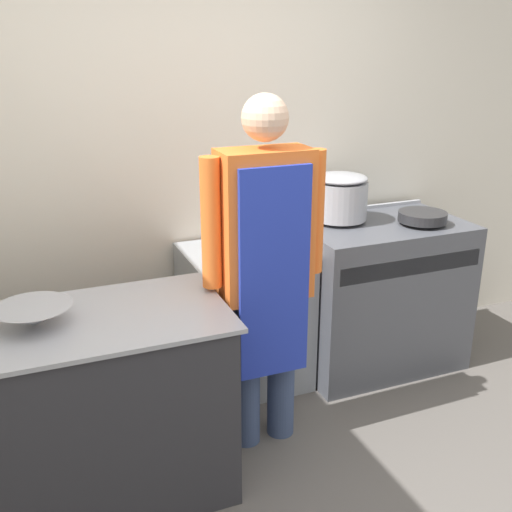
{
  "coord_description": "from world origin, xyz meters",
  "views": [
    {
      "loc": [
        -0.94,
        -1.66,
        1.94
      ],
      "look_at": [
        0.1,
        0.9,
        0.96
      ],
      "focal_mm": 42.0,
      "sensor_mm": 36.0,
      "label": 1
    }
  ],
  "objects": [
    {
      "name": "stove",
      "position": [
        1.05,
        1.25,
        0.46
      ],
      "size": [
        1.01,
        0.66,
        0.94
      ],
      "color": "#4C4F56",
      "rests_on": "ground_plane"
    },
    {
      "name": "saute_pan",
      "position": [
        1.26,
        1.14,
        0.97
      ],
      "size": [
        0.29,
        0.29,
        0.06
      ],
      "color": "#262628",
      "rests_on": "stove"
    },
    {
      "name": "wall_back",
      "position": [
        0.0,
        1.66,
        1.35
      ],
      "size": [
        8.0,
        0.05,
        2.7
      ],
      "color": "silver",
      "rests_on": "ground_plane"
    },
    {
      "name": "person_cook",
      "position": [
        0.09,
        0.77,
        0.99
      ],
      "size": [
        0.61,
        0.24,
        1.74
      ],
      "color": "#38476B",
      "rests_on": "ground_plane"
    },
    {
      "name": "mixing_bowl",
      "position": [
        -0.95,
        0.7,
        0.91
      ],
      "size": [
        0.31,
        0.31,
        0.08
      ],
      "color": "#9EA0A8",
      "rests_on": "prep_counter"
    },
    {
      "name": "fridge_unit",
      "position": [
        0.2,
        1.33,
        0.42
      ],
      "size": [
        0.68,
        0.57,
        0.84
      ],
      "color": "#93999E",
      "rests_on": "ground_plane"
    },
    {
      "name": "stock_pot",
      "position": [
        0.83,
        1.37,
        1.08
      ],
      "size": [
        0.32,
        0.32,
        0.28
      ],
      "color": "#9EA0A8",
      "rests_on": "stove"
    },
    {
      "name": "prep_counter",
      "position": [
        -0.86,
        0.68,
        0.44
      ],
      "size": [
        1.4,
        0.67,
        0.87
      ],
      "color": "#2D2D33",
      "rests_on": "ground_plane"
    }
  ]
}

